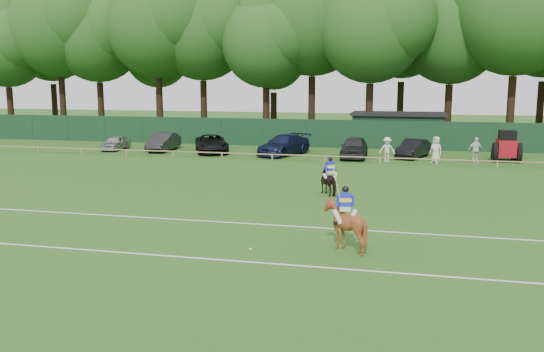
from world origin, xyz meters
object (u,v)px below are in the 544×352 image
(sedan_navy, at_px, (284,145))
(spectator_mid, at_px, (476,150))
(hatch_grey, at_px, (354,147))
(spectator_right, at_px, (436,150))
(utility_shed, at_px, (398,129))
(suv_black, at_px, (212,144))
(horse_chestnut, at_px, (345,225))
(sedan_silver, at_px, (116,143))
(sedan_grey, at_px, (163,142))
(spectator_left, at_px, (387,149))
(tractor, at_px, (506,147))
(horse_dark, at_px, (330,181))
(estate_black, at_px, (413,149))
(polo_ball, at_px, (250,249))

(sedan_navy, bearing_deg, spectator_mid, 16.12)
(hatch_grey, height_order, spectator_right, spectator_right)
(sedan_navy, distance_m, utility_shed, 12.45)
(suv_black, bearing_deg, horse_chestnut, -85.00)
(sedan_silver, xyz_separation_m, spectator_mid, (29.37, -0.99, 0.33))
(sedan_grey, relative_size, suv_black, 0.85)
(spectator_left, bearing_deg, spectator_mid, 2.47)
(sedan_navy, distance_m, tractor, 16.84)
(horse_dark, relative_size, spectator_mid, 0.89)
(spectator_mid, distance_m, tractor, 2.62)
(sedan_navy, xyz_separation_m, spectator_right, (11.73, -1.80, 0.16))
(estate_black, bearing_deg, utility_shed, 118.35)
(sedan_navy, relative_size, spectator_right, 2.86)
(horse_chestnut, height_order, suv_black, horse_chestnut)
(sedan_silver, height_order, estate_black, estate_black)
(hatch_grey, relative_size, spectator_mid, 2.56)
(hatch_grey, distance_m, spectator_mid, 8.90)
(horse_dark, distance_m, spectator_left, 13.48)
(horse_dark, height_order, spectator_mid, spectator_mid)
(horse_dark, xyz_separation_m, horse_chestnut, (1.82, -9.83, 0.20))
(horse_chestnut, distance_m, estate_black, 25.89)
(spectator_mid, bearing_deg, spectator_left, 168.69)
(polo_ball, bearing_deg, sedan_navy, 99.44)
(sedan_grey, relative_size, utility_shed, 0.54)
(sedan_navy, relative_size, estate_black, 1.28)
(spectator_right, bearing_deg, polo_ball, -76.01)
(sedan_navy, distance_m, spectator_right, 11.87)
(tractor, bearing_deg, sedan_silver, -178.20)
(horse_dark, distance_m, horse_chestnut, 10.00)
(spectator_left, height_order, spectator_right, spectator_right)
(sedan_navy, bearing_deg, sedan_silver, -158.77)
(horse_chestnut, relative_size, sedan_navy, 0.33)
(horse_dark, relative_size, sedan_navy, 0.30)
(horse_chestnut, xyz_separation_m, spectator_right, (4.15, 23.27, 0.07))
(horse_dark, distance_m, sedan_navy, 16.28)
(sedan_grey, distance_m, suv_black, 4.43)
(horse_dark, bearing_deg, sedan_grey, -82.05)
(sedan_silver, xyz_separation_m, suv_black, (8.66, 0.20, 0.13))
(spectator_right, xyz_separation_m, tractor, (5.11, 1.92, 0.13))
(spectator_mid, height_order, tractor, tractor)
(tractor, bearing_deg, suv_black, -178.50)
(horse_dark, bearing_deg, spectator_right, -152.49)
(spectator_mid, height_order, spectator_right, spectator_right)
(horse_dark, relative_size, spectator_left, 0.92)
(horse_chestnut, bearing_deg, sedan_navy, -83.59)
(horse_dark, distance_m, suv_black, 19.37)
(spectator_left, bearing_deg, sedan_navy, 161.41)
(utility_shed, bearing_deg, hatch_grey, -108.70)
(sedan_navy, relative_size, polo_ball, 61.77)
(horse_dark, xyz_separation_m, sedan_silver, (-20.58, 15.08, -0.09))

